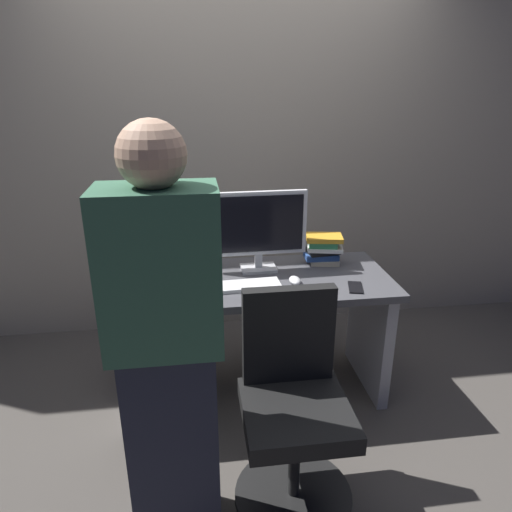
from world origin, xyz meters
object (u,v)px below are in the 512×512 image
(desk, at_px, (255,314))
(book_stack, at_px, (323,249))
(keyboard, at_px, (239,286))
(monitor, at_px, (259,227))
(cell_phone, at_px, (355,287))
(cup_near_keyboard, at_px, (185,278))
(office_chair, at_px, (293,411))
(person_at_desk, at_px, (167,349))
(mouse, at_px, (295,280))
(cup_by_monitor, at_px, (163,263))

(desk, xyz_separation_m, book_stack, (0.43, 0.17, 0.31))
(keyboard, bearing_deg, monitor, 56.91)
(monitor, height_order, cell_phone, monitor)
(cup_near_keyboard, bearing_deg, cell_phone, -8.81)
(office_chair, height_order, person_at_desk, person_at_desk)
(office_chair, distance_m, cell_phone, 0.76)
(office_chair, distance_m, mouse, 0.73)
(mouse, bearing_deg, keyboard, -176.52)
(person_at_desk, height_order, cup_near_keyboard, person_at_desk)
(cup_near_keyboard, distance_m, cup_by_monitor, 0.27)
(keyboard, xyz_separation_m, book_stack, (0.53, 0.28, 0.08))
(office_chair, bearing_deg, monitor, 91.77)
(office_chair, relative_size, keyboard, 2.19)
(person_at_desk, xyz_separation_m, monitor, (0.47, 0.96, 0.14))
(cup_by_monitor, relative_size, book_stack, 0.38)
(office_chair, xyz_separation_m, book_stack, (0.36, 0.91, 0.39))
(desk, height_order, cup_near_keyboard, cup_near_keyboard)
(person_at_desk, relative_size, mouse, 16.39)
(mouse, bearing_deg, cup_near_keyboard, 176.74)
(cup_by_monitor, distance_m, book_stack, 0.93)
(desk, distance_m, book_stack, 0.56)
(person_at_desk, distance_m, cup_by_monitor, 1.03)
(keyboard, distance_m, mouse, 0.30)
(cell_phone, bearing_deg, person_at_desk, -130.79)
(cup_by_monitor, bearing_deg, cell_phone, -20.56)
(office_chair, relative_size, cell_phone, 6.53)
(desk, relative_size, keyboard, 3.48)
(monitor, relative_size, cup_near_keyboard, 5.34)
(cup_by_monitor, bearing_deg, office_chair, -58.25)
(cup_by_monitor, xyz_separation_m, cell_phone, (1.01, -0.38, -0.04))
(person_at_desk, height_order, cup_by_monitor, person_at_desk)
(person_at_desk, distance_m, cup_near_keyboard, 0.79)
(monitor, xyz_separation_m, book_stack, (0.39, 0.05, -0.16))
(desk, distance_m, office_chair, 0.74)
(keyboard, xyz_separation_m, cup_near_keyboard, (-0.28, 0.05, 0.04))
(keyboard, distance_m, cup_by_monitor, 0.50)
(desk, distance_m, person_at_desk, 1.00)
(person_at_desk, height_order, cell_phone, person_at_desk)
(desk, distance_m, cell_phone, 0.59)
(desk, relative_size, cell_phone, 10.39)
(keyboard, xyz_separation_m, mouse, (0.30, 0.02, 0.01))
(person_at_desk, relative_size, cup_near_keyboard, 16.20)
(monitor, bearing_deg, cell_phone, -34.40)
(monitor, relative_size, book_stack, 2.29)
(cup_near_keyboard, bearing_deg, desk, 9.24)
(monitor, xyz_separation_m, cup_by_monitor, (-0.54, 0.06, -0.21))
(office_chair, height_order, keyboard, office_chair)
(book_stack, bearing_deg, office_chair, -111.92)
(mouse, distance_m, cell_phone, 0.32)
(person_at_desk, distance_m, monitor, 1.08)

